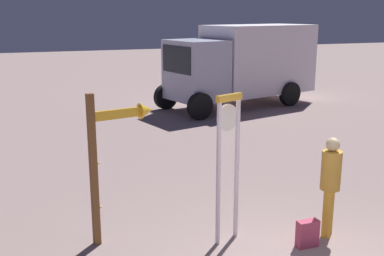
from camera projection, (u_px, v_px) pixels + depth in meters
The scene contains 5 objects.
standing_clock at pixel (228, 153), 7.07m from camera, with size 0.48×0.25×2.32m.
arrow_sign at pixel (114, 143), 7.08m from camera, with size 1.07×0.39×2.35m.
person_near_clock at pixel (330, 182), 7.35m from camera, with size 0.31×0.31×1.62m.
backpack at pixel (307, 234), 7.14m from camera, with size 0.34×0.19×0.42m.
box_truck_near at pixel (245, 62), 17.72m from camera, with size 6.46×3.70×3.01m.
Camera 1 is at (-3.47, -4.37, 3.48)m, focal length 44.04 mm.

